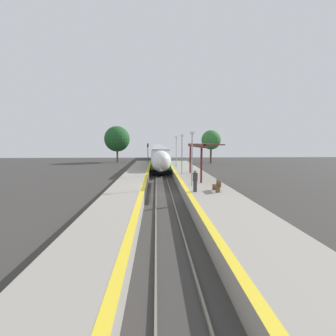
{
  "coord_description": "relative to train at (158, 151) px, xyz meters",
  "views": [
    {
      "loc": [
        -0.69,
        -23.83,
        4.98
      ],
      "look_at": [
        0.58,
        4.06,
        2.2
      ],
      "focal_mm": 28.0,
      "sensor_mm": 36.0,
      "label": 1
    }
  ],
  "objects": [
    {
      "name": "ground_plane",
      "position": [
        0.0,
        -56.79,
        -2.27
      ],
      "size": [
        120.0,
        120.0,
        0.0
      ],
      "primitive_type": "plane",
      "color": "#383533"
    },
    {
      "name": "rail_left",
      "position": [
        -0.72,
        -56.79,
        -2.19
      ],
      "size": [
        0.08,
        90.0,
        0.15
      ],
      "primitive_type": "cube",
      "color": "slate",
      "rests_on": "ground_plane"
    },
    {
      "name": "rail_right",
      "position": [
        0.72,
        -56.79,
        -2.19
      ],
      "size": [
        0.08,
        90.0,
        0.15
      ],
      "primitive_type": "cube",
      "color": "slate",
      "rests_on": "ground_plane"
    },
    {
      "name": "train",
      "position": [
        0.0,
        0.0,
        0.0
      ],
      "size": [
        2.9,
        92.66,
        3.97
      ],
      "color": "black",
      "rests_on": "ground_plane"
    },
    {
      "name": "platform_right",
      "position": [
        3.74,
        -56.79,
        -1.77
      ],
      "size": [
        4.18,
        64.0,
        1.0
      ],
      "color": "gray",
      "rests_on": "ground_plane"
    },
    {
      "name": "platform_left",
      "position": [
        -3.24,
        -56.79,
        -1.77
      ],
      "size": [
        3.18,
        64.0,
        1.0
      ],
      "color": "gray",
      "rests_on": "ground_plane"
    },
    {
      "name": "platform_bench",
      "position": [
        4.26,
        -59.84,
        -0.81
      ],
      "size": [
        0.44,
        1.49,
        0.89
      ],
      "color": "brown",
      "rests_on": "platform_right"
    },
    {
      "name": "person_waiting",
      "position": [
        2.42,
        -59.99,
        -0.36
      ],
      "size": [
        0.36,
        0.23,
        1.75
      ],
      "color": "#333338",
      "rests_on": "platform_right"
    },
    {
      "name": "railway_signal",
      "position": [
        -2.31,
        -29.27,
        0.58
      ],
      "size": [
        0.28,
        0.28,
        4.69
      ],
      "color": "#59595E",
      "rests_on": "ground_plane"
    },
    {
      "name": "lamppost_near",
      "position": [
        2.52,
        -57.37,
        1.56
      ],
      "size": [
        0.36,
        0.2,
        4.9
      ],
      "color": "#9E9EA3",
      "rests_on": "platform_right"
    },
    {
      "name": "lamppost_mid",
      "position": [
        2.52,
        -48.16,
        1.56
      ],
      "size": [
        0.36,
        0.2,
        4.9
      ],
      "color": "#9E9EA3",
      "rests_on": "platform_right"
    },
    {
      "name": "lamppost_far",
      "position": [
        2.52,
        -38.96,
        1.56
      ],
      "size": [
        0.36,
        0.2,
        4.9
      ],
      "color": "#9E9EA3",
      "rests_on": "platform_right"
    },
    {
      "name": "station_canopy",
      "position": [
        4.28,
        -51.31,
        2.26
      ],
      "size": [
        2.02,
        11.33,
        3.79
      ],
      "color": "#511E19",
      "rests_on": "platform_right"
    },
    {
      "name": "background_tree_left",
      "position": [
        -10.26,
        -15.58,
        3.46
      ],
      "size": [
        6.23,
        6.23,
        8.85
      ],
      "color": "brown",
      "rests_on": "ground_plane"
    },
    {
      "name": "background_tree_right",
      "position": [
        12.14,
        -19.77,
        3.17
      ],
      "size": [
        4.53,
        4.53,
        7.73
      ],
      "color": "brown",
      "rests_on": "ground_plane"
    }
  ]
}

